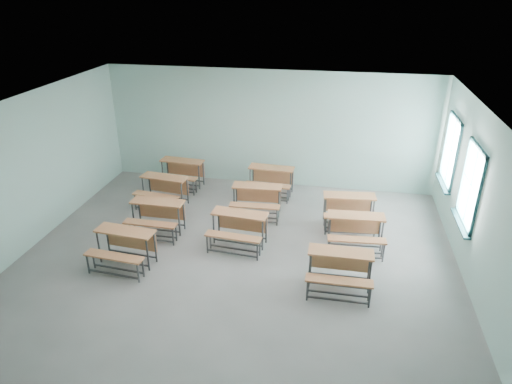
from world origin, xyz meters
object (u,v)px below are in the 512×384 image
(desk_unit_r1c1, at_px, (238,225))
(desk_unit_r2c0, at_px, (163,187))
(desk_unit_r2c1, at_px, (257,196))
(desk_unit_r3c0, at_px, (181,170))
(desk_unit_r0c2, at_px, (340,266))
(desk_unit_r3c1, at_px, (271,177))
(desk_unit_r1c2, at_px, (356,228))
(desk_unit_r2c2, at_px, (349,207))
(desk_unit_r1c0, at_px, (156,213))
(desk_unit_r0c0, at_px, (123,243))

(desk_unit_r1c1, xyz_separation_m, desk_unit_r2c0, (-2.33, 1.58, 0.00))
(desk_unit_r2c1, relative_size, desk_unit_r3c0, 0.98)
(desk_unit_r3c0, bearing_deg, desk_unit_r2c1, -23.54)
(desk_unit_r0c2, height_order, desk_unit_r3c1, same)
(desk_unit_r1c1, distance_m, desk_unit_r2c1, 1.49)
(desk_unit_r3c0, bearing_deg, desk_unit_r1c2, -22.02)
(desk_unit_r2c1, distance_m, desk_unit_r3c1, 1.25)
(desk_unit_r1c1, bearing_deg, desk_unit_r2c0, 150.47)
(desk_unit_r2c0, height_order, desk_unit_r2c2, same)
(desk_unit_r1c0, relative_size, desk_unit_r2c1, 0.98)
(desk_unit_r1c2, xyz_separation_m, desk_unit_r2c2, (-0.14, 0.99, 0.00))
(desk_unit_r0c2, distance_m, desk_unit_r1c2, 1.53)
(desk_unit_r0c2, relative_size, desk_unit_r2c2, 0.94)
(desk_unit_r1c0, height_order, desk_unit_r1c2, same)
(desk_unit_r0c2, bearing_deg, desk_unit_r2c1, 128.05)
(desk_unit_r0c0, distance_m, desk_unit_r1c1, 2.40)
(desk_unit_r2c0, distance_m, desk_unit_r3c0, 1.20)
(desk_unit_r0c0, relative_size, desk_unit_r1c0, 1.05)
(desk_unit_r0c2, height_order, desk_unit_r1c0, same)
(desk_unit_r0c0, height_order, desk_unit_r2c2, same)
(desk_unit_r0c2, bearing_deg, desk_unit_r3c0, 138.49)
(desk_unit_r3c0, bearing_deg, desk_unit_r2c0, -88.17)
(desk_unit_r1c0, relative_size, desk_unit_r3c1, 0.97)
(desk_unit_r0c2, relative_size, desk_unit_r1c0, 0.99)
(desk_unit_r0c0, bearing_deg, desk_unit_r3c1, 63.86)
(desk_unit_r0c0, relative_size, desk_unit_r0c2, 1.05)
(desk_unit_r2c0, bearing_deg, desk_unit_r0c2, -23.68)
(desk_unit_r1c1, height_order, desk_unit_r3c1, same)
(desk_unit_r0c0, bearing_deg, desk_unit_r1c0, 89.03)
(desk_unit_r1c0, xyz_separation_m, desk_unit_r1c1, (1.95, -0.21, 0.00))
(desk_unit_r2c1, distance_m, desk_unit_r2c2, 2.22)
(desk_unit_r0c2, bearing_deg, desk_unit_r2c0, 148.78)
(desk_unit_r1c2, bearing_deg, desk_unit_r3c1, 129.45)
(desk_unit_r2c1, bearing_deg, desk_unit_r3c1, 80.71)
(desk_unit_r2c1, bearing_deg, desk_unit_r2c2, -6.20)
(desk_unit_r0c2, xyz_separation_m, desk_unit_r3c0, (-4.45, 3.92, 0.00))
(desk_unit_r1c0, height_order, desk_unit_r3c0, same)
(desk_unit_r1c2, height_order, desk_unit_r3c0, same)
(desk_unit_r1c2, bearing_deg, desk_unit_r1c0, 178.23)
(desk_unit_r0c0, height_order, desk_unit_r1c2, same)
(desk_unit_r1c2, height_order, desk_unit_r2c1, same)
(desk_unit_r1c0, height_order, desk_unit_r2c0, same)
(desk_unit_r0c0, height_order, desk_unit_r2c1, same)
(desk_unit_r0c2, bearing_deg, desk_unit_r2c2, 86.33)
(desk_unit_r1c0, distance_m, desk_unit_r2c1, 2.43)
(desk_unit_r1c0, height_order, desk_unit_r1c1, same)
(desk_unit_r2c0, distance_m, desk_unit_r3c1, 2.84)
(desk_unit_r3c0, bearing_deg, desk_unit_r1c0, -78.04)
(desk_unit_r2c1, distance_m, desk_unit_r3c0, 2.72)
(desk_unit_r2c1, bearing_deg, desk_unit_r3c0, 148.74)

